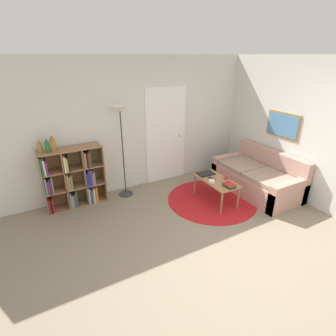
{
  "coord_description": "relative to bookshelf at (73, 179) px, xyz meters",
  "views": [
    {
      "loc": [
        -2.15,
        -2.01,
        2.59
      ],
      "look_at": [
        -0.22,
        1.51,
        0.85
      ],
      "focal_mm": 28.0,
      "sensor_mm": 36.0,
      "label": 1
    }
  ],
  "objects": [
    {
      "name": "ground_plane",
      "position": [
        1.6,
        -2.55,
        -0.52
      ],
      "size": [
        14.0,
        14.0,
        0.0
      ],
      "primitive_type": "plane",
      "color": "gray"
    },
    {
      "name": "couch",
      "position": [
        3.4,
        -1.23,
        -0.25
      ],
      "size": [
        0.93,
        1.73,
        0.82
      ],
      "color": "tan",
      "rests_on": "ground_plane"
    },
    {
      "name": "laptop",
      "position": [
        2.33,
        -0.86,
        -0.06
      ],
      "size": [
        0.33,
        0.23,
        0.02
      ],
      "color": "black",
      "rests_on": "coffee_table"
    },
    {
      "name": "bowl",
      "position": [
        2.21,
        -1.21,
        -0.05
      ],
      "size": [
        0.12,
        0.12,
        0.04
      ],
      "color": "silver",
      "rests_on": "coffee_table"
    },
    {
      "name": "rug",
      "position": [
        2.33,
        -1.1,
        -0.52
      ],
      "size": [
        1.71,
        1.71,
        0.01
      ],
      "color": "#B2191E",
      "rests_on": "ground_plane"
    },
    {
      "name": "coffee_table",
      "position": [
        2.35,
        -1.16,
        -0.13
      ],
      "size": [
        0.46,
        0.91,
        0.45
      ],
      "color": "#996B42",
      "rests_on": "ground_plane"
    },
    {
      "name": "book_stack_on_table",
      "position": [
        2.37,
        -1.5,
        -0.04
      ],
      "size": [
        0.16,
        0.2,
        0.06
      ],
      "color": "black",
      "rests_on": "coffee_table"
    },
    {
      "name": "bookshelf",
      "position": [
        0.0,
        0.0,
        0.0
      ],
      "size": [
        1.06,
        0.34,
        1.11
      ],
      "color": "#936B47",
      "rests_on": "ground_plane"
    },
    {
      "name": "cup",
      "position": [
        2.52,
        -1.24,
        -0.03
      ],
      "size": [
        0.07,
        0.07,
        0.09
      ],
      "color": "#A33D33",
      "rests_on": "coffee_table"
    },
    {
      "name": "floor_lamp",
      "position": [
        0.95,
        -0.08,
        0.93
      ],
      "size": [
        0.29,
        0.29,
        1.77
      ],
      "color": "#333333",
      "rests_on": "ground_plane"
    },
    {
      "name": "bottle_right",
      "position": [
        -0.23,
        -0.03,
        0.7
      ],
      "size": [
        0.08,
        0.08,
        0.27
      ],
      "color": "olive",
      "rests_on": "bookshelf"
    },
    {
      "name": "bottle_middle",
      "position": [
        -0.32,
        -0.03,
        0.68
      ],
      "size": [
        0.07,
        0.07,
        0.23
      ],
      "color": "#236633",
      "rests_on": "bookshelf"
    },
    {
      "name": "remote",
      "position": [
        2.29,
        -1.1,
        -0.06
      ],
      "size": [
        0.07,
        0.15,
        0.02
      ],
      "color": "black",
      "rests_on": "coffee_table"
    },
    {
      "name": "wall_right",
      "position": [
        3.84,
        -1.18,
        0.78
      ],
      "size": [
        0.08,
        5.74,
        2.6
      ],
      "color": "silver",
      "rests_on": "ground_plane"
    },
    {
      "name": "wall_back",
      "position": [
        1.62,
        0.21,
        0.76
      ],
      "size": [
        7.43,
        0.11,
        2.6
      ],
      "color": "silver",
      "rests_on": "ground_plane"
    },
    {
      "name": "bottle_left",
      "position": [
        -0.43,
        0.02,
        0.67
      ],
      "size": [
        0.07,
        0.07,
        0.21
      ],
      "color": "olive",
      "rests_on": "bookshelf"
    }
  ]
}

